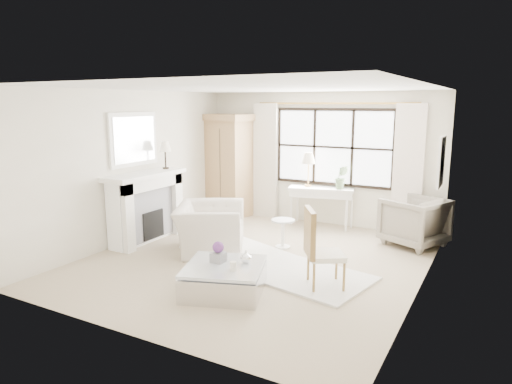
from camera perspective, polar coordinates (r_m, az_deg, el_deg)
floor at (r=7.37m, az=-0.12°, el=-8.55°), size 5.50×5.50×0.00m
ceiling at (r=6.95m, az=-0.13°, el=12.93°), size 5.50×5.50×0.00m
wall_back at (r=9.51m, az=7.92°, el=4.17°), size 5.00×0.00×5.00m
wall_front at (r=4.86m, az=-16.00°, el=-2.73°), size 5.00×0.00×5.00m
wall_left at (r=8.51m, az=-15.05°, el=3.09°), size 0.00×5.50×5.50m
wall_right at (r=6.24m, az=20.41°, el=-0.00°), size 0.00×5.50×5.50m
window_pane at (r=9.37m, az=9.63°, el=5.55°), size 2.40×0.02×1.50m
window_frame at (r=9.36m, az=9.61°, el=5.54°), size 2.50×0.04×1.50m
curtain_rod at (r=9.27m, az=9.68°, el=10.88°), size 3.30×0.04×0.04m
curtain_left at (r=9.92m, az=1.19°, el=3.88°), size 0.55×0.10×2.47m
curtain_right at (r=8.95m, az=18.49°, el=2.53°), size 0.55×0.10×2.47m
fireplace at (r=8.48m, az=-13.71°, el=-1.69°), size 0.58×1.66×1.26m
mirror_frame at (r=8.44m, az=-15.07°, el=6.38°), size 0.05×1.15×0.95m
mirror_glass at (r=8.42m, az=-14.92°, el=6.37°), size 0.02×1.00×0.80m
art_frame at (r=7.89m, az=22.15°, el=3.52°), size 0.04×0.62×0.82m
art_canvas at (r=7.89m, az=22.01°, el=3.53°), size 0.01×0.52×0.72m
mantel_lamp at (r=8.70m, az=-11.31°, el=5.44°), size 0.22×0.22×0.51m
armoire at (r=10.16m, az=-3.56°, el=3.48°), size 1.23×0.90×2.24m
console_table at (r=9.38m, az=8.11°, el=-1.83°), size 1.37×0.74×0.80m
console_lamp at (r=9.32m, az=6.59°, el=4.10°), size 0.28×0.28×0.69m
orchid_plant at (r=9.14m, az=10.62°, el=1.81°), size 0.30×0.27×0.47m
side_table at (r=7.91m, az=3.38°, el=-4.68°), size 0.40×0.40×0.51m
rug_left at (r=7.72m, az=-2.30°, el=-7.52°), size 2.06×1.77×0.03m
rug_right at (r=6.72m, az=6.61°, el=-10.47°), size 1.89×1.57×0.03m
club_armchair at (r=7.74m, az=-5.77°, el=-4.54°), size 1.52×1.59×0.80m
wingback_chair at (r=8.49m, az=19.15°, el=-3.50°), size 1.25×1.23×0.86m
french_chair at (r=6.31m, az=8.47°, el=-9.10°), size 0.67×0.67×1.08m
coffee_table at (r=6.16m, az=-3.96°, el=-10.80°), size 1.28×1.28×0.38m
planter_box at (r=6.18m, az=-4.73°, el=-8.13°), size 0.17×0.17×0.13m
planter_flowers at (r=6.14m, az=-4.75°, el=-6.88°), size 0.15×0.15×0.15m
pillar_candle at (r=5.86m, az=-2.87°, el=-9.25°), size 0.08×0.08×0.12m
coffee_vase at (r=6.13m, az=-1.29°, el=-8.10°), size 0.16×0.16×0.16m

